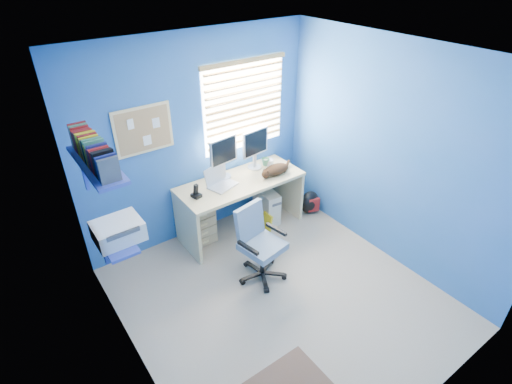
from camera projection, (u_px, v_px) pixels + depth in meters
floor at (280, 297)px, 4.29m from camera, size 3.00×3.20×0.00m
ceiling at (291, 59)px, 2.97m from camera, size 3.00×3.20×0.00m
wall_back at (199, 140)px, 4.73m from camera, size 3.00×0.01×2.50m
wall_front at (445, 311)px, 2.53m from camera, size 3.00×0.01×2.50m
wall_left at (124, 266)px, 2.88m from camera, size 0.01×3.20×2.50m
wall_right at (390, 156)px, 4.38m from camera, size 0.01×3.20×2.50m
desk at (241, 205)px, 5.13m from camera, size 1.59×0.65×0.74m
laptop at (222, 178)px, 4.76m from camera, size 0.39×0.34×0.22m
monitor_left at (223, 158)px, 4.86m from camera, size 0.41×0.18×0.54m
monitor_right at (255, 149)px, 5.07m from camera, size 0.41×0.17×0.54m
phone at (196, 191)px, 4.57m from camera, size 0.11×0.13×0.17m
mug at (265, 162)px, 5.25m from camera, size 0.10×0.09×0.10m
cd_spindle at (269, 162)px, 5.28m from camera, size 0.13×0.13×0.07m
cat at (276, 170)px, 5.04m from camera, size 0.39×0.25×0.13m
tower_pc at (267, 205)px, 5.40m from camera, size 0.24×0.46×0.45m
drawer_boxes at (199, 223)px, 4.97m from camera, size 0.35×0.28×0.54m
yellow_book at (267, 222)px, 5.24m from camera, size 0.03×0.17×0.24m
backpack at (310, 202)px, 5.56m from camera, size 0.34×0.30×0.33m
office_chair at (259, 252)px, 4.41m from camera, size 0.58×0.58×0.87m
window_blinds at (245, 106)px, 4.87m from camera, size 1.15×0.05×1.10m
corkboard at (144, 130)px, 4.23m from camera, size 0.64×0.02×0.52m
wall_shelves at (105, 194)px, 3.37m from camera, size 0.42×0.90×1.05m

